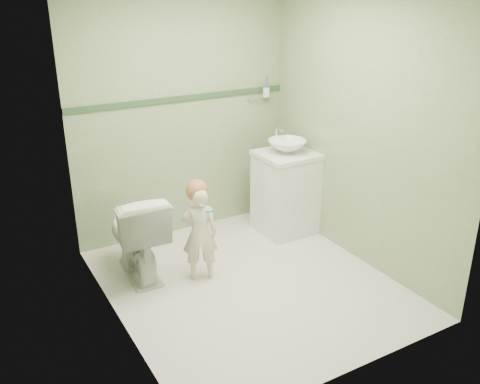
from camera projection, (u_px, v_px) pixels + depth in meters
ground at (249, 283)px, 4.40m from camera, size 2.50×2.50×0.00m
room_shell at (250, 147)px, 3.95m from camera, size 2.50×2.54×2.40m
trim_stripe at (182, 98)px, 4.89m from camera, size 2.20×0.02×0.05m
vanity at (285, 194)px, 5.20m from camera, size 0.52×0.50×0.80m
counter at (287, 155)px, 5.05m from camera, size 0.54×0.52×0.04m
basin at (287, 146)px, 5.02m from camera, size 0.37×0.37×0.13m
faucet at (277, 134)px, 5.14m from camera, size 0.03×0.13×0.18m
cup_holder at (266, 92)px, 5.27m from camera, size 0.26×0.07×0.21m
toilet at (137, 234)px, 4.41m from camera, size 0.48×0.78×0.77m
toddler at (200, 234)px, 4.35m from camera, size 0.36×0.30×0.83m
hair_cap at (197, 190)px, 4.23m from camera, size 0.18×0.18×0.18m
teal_toothbrush at (209, 211)px, 4.14m from camera, size 0.11×0.14×0.08m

